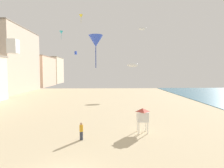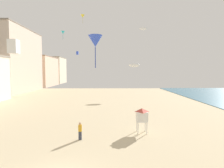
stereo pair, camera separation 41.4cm
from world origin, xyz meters
The scene contains 12 objects.
boardwalk_hotel_mid centered at (-28.36, 47.98, 9.80)m, with size 12.80×22.38×19.59m.
boardwalk_hotel_far centered at (-28.36, 71.20, 6.45)m, with size 12.78×18.88×12.88m.
boardwalk_hotel_distant centered at (-28.36, 91.56, 7.06)m, with size 11.63×15.19×14.12m.
kite_flyer centered at (0.34, 6.98, 0.92)m, with size 0.34×0.34×1.64m.
lifeguard_stand centered at (6.40, 8.90, 1.84)m, with size 1.10×1.10×2.55m.
kite_blue_box centered at (-4.89, 35.61, 10.88)m, with size 0.50×0.50×0.79m.
kite_white_box centered at (-7.65, 11.11, 9.11)m, with size 0.99×0.99×1.56m.
kite_blue_delta centered at (1.49, 10.83, 9.67)m, with size 1.58×1.58×3.59m.
kite_yellow_delta centered at (-3.66, 36.71, 19.98)m, with size 0.91×0.91×2.07m.
kite_white_parafoil centered at (9.26, 37.25, 8.04)m, with size 2.71×0.75×1.05m.
kite_cyan_delta centered at (-7.55, 32.52, 15.12)m, with size 0.82×0.82×1.87m.
kite_white_parafoil_2 centered at (9.24, 24.51, 14.24)m, with size 1.44×0.40×0.56m.
Camera 2 is at (3.14, -9.73, 6.30)m, focal length 29.49 mm.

